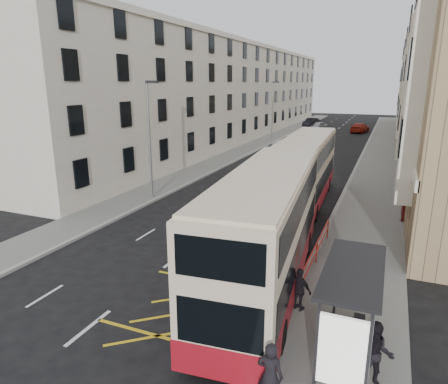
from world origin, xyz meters
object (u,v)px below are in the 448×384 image
at_px(double_decker_front, 267,230).
at_px(car_dark, 311,122).
at_px(double_decker_rear, 306,169).
at_px(litter_bin, 265,370).
at_px(pedestrian_far, 300,289).
at_px(street_lamp_near, 150,134).
at_px(pedestrian_near, 270,376).
at_px(car_red, 360,128).
at_px(white_van, 290,142).
at_px(street_lamp_far, 272,108).
at_px(pedestrian_mid, 375,356).
at_px(car_silver, 318,126).
at_px(bus_shelter, 356,298).

height_order(double_decker_front, car_dark, double_decker_front).
xyz_separation_m(double_decker_rear, litter_bin, (2.62, -17.83, -1.67)).
bearing_deg(pedestrian_far, street_lamp_near, -16.88).
distance_m(pedestrian_near, car_red, 61.86).
distance_m(double_decker_front, pedestrian_near, 6.54).
xyz_separation_m(pedestrian_far, white_van, (-9.09, 36.06, -0.11)).
xyz_separation_m(double_decker_front, white_van, (-7.41, 34.69, -1.62)).
xyz_separation_m(street_lamp_far, car_red, (10.28, 16.72, -3.86)).
bearing_deg(white_van, car_red, 83.19).
distance_m(pedestrian_mid, car_dark, 67.35).
bearing_deg(car_red, car_silver, 0.37).
xyz_separation_m(street_lamp_far, car_silver, (3.23, 17.89, -3.95)).
xyz_separation_m(litter_bin, car_dark, (-11.55, 66.96, 0.12)).
relative_size(pedestrian_near, car_red, 0.34).
bearing_deg(bus_shelter, car_dark, 101.79).
height_order(white_van, car_silver, white_van).
relative_size(bus_shelter, pedestrian_far, 2.67).
bearing_deg(bus_shelter, street_lamp_far, 109.12).
relative_size(bus_shelter, double_decker_rear, 0.36).
xyz_separation_m(litter_bin, pedestrian_mid, (2.65, 1.12, 0.43)).
bearing_deg(street_lamp_near, litter_bin, -48.71).
relative_size(double_decker_front, white_van, 2.05).
distance_m(street_lamp_near, double_decker_rear, 10.87).
relative_size(double_decker_front, litter_bin, 12.06).
height_order(street_lamp_far, car_silver, street_lamp_far).
bearing_deg(street_lamp_near, pedestrian_near, -49.22).
height_order(street_lamp_near, pedestrian_mid, street_lamp_near).
xyz_separation_m(bus_shelter, street_lamp_far, (-14.69, 42.39, 2.50)).
xyz_separation_m(bus_shelter, car_dark, (-13.54, 64.89, -1.34)).
height_order(bus_shelter, double_decker_rear, double_decker_rear).
height_order(street_lamp_far, litter_bin, street_lamp_far).
relative_size(street_lamp_far, double_decker_rear, 0.69).
relative_size(street_lamp_near, car_red, 1.50).
distance_m(pedestrian_near, pedestrian_mid, 2.92).
bearing_deg(double_decker_front, street_lamp_near, 135.38).
distance_m(double_decker_front, car_dark, 62.31).
bearing_deg(litter_bin, car_red, 92.27).
bearing_deg(car_red, pedestrian_near, 102.35).
bearing_deg(pedestrian_far, street_lamp_far, -50.18).
height_order(bus_shelter, pedestrian_far, bus_shelter).
height_order(bus_shelter, white_van, bus_shelter).
relative_size(double_decker_rear, pedestrian_near, 6.36).
distance_m(street_lamp_far, pedestrian_mid, 46.12).
bearing_deg(double_decker_front, white_van, 96.63).
bearing_deg(pedestrian_near, car_silver, -80.03).
bearing_deg(double_decker_front, car_dark, 93.71).
bearing_deg(double_decker_rear, pedestrian_mid, -75.19).
height_order(street_lamp_near, double_decker_rear, street_lamp_near).
bearing_deg(car_silver, litter_bin, -64.97).
xyz_separation_m(litter_bin, car_red, (-2.42, 61.18, 0.10)).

